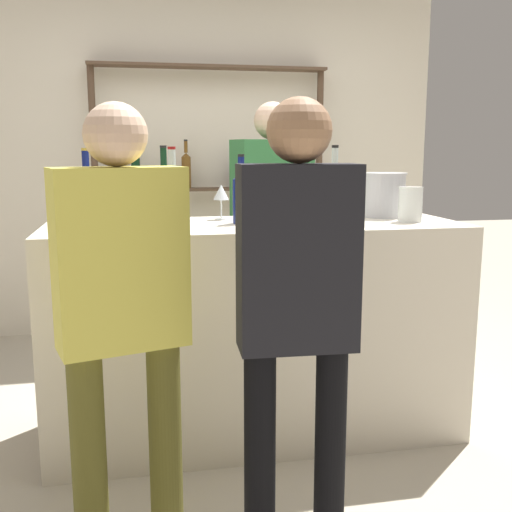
# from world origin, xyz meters

# --- Properties ---
(ground_plane) EXTENTS (16.00, 16.00, 0.00)m
(ground_plane) POSITION_xyz_m (0.00, 0.00, 0.00)
(ground_plane) COLOR #B2A893
(bar_counter) EXTENTS (1.97, 0.67, 1.05)m
(bar_counter) POSITION_xyz_m (0.00, 0.00, 0.53)
(bar_counter) COLOR beige
(bar_counter) RESTS_ON ground_plane
(back_wall) EXTENTS (3.57, 0.12, 2.80)m
(back_wall) POSITION_xyz_m (0.00, 1.94, 1.40)
(back_wall) COLOR beige
(back_wall) RESTS_ON ground_plane
(back_shelf) EXTENTS (1.74, 0.18, 2.00)m
(back_shelf) POSITION_xyz_m (-0.00, 1.76, 1.29)
(back_shelf) COLOR #4C3828
(back_shelf) RESTS_ON ground_plane
(counter_bottle_0) EXTENTS (0.08, 0.08, 0.36)m
(counter_bottle_0) POSITION_xyz_m (-0.42, 0.17, 1.19)
(counter_bottle_0) COLOR black
(counter_bottle_0) RESTS_ON bar_counter
(counter_bottle_1) EXTENTS (0.07, 0.07, 0.36)m
(counter_bottle_1) POSITION_xyz_m (0.31, -0.24, 1.19)
(counter_bottle_1) COLOR silver
(counter_bottle_1) RESTS_ON bar_counter
(counter_bottle_2) EXTENTS (0.08, 0.08, 0.36)m
(counter_bottle_2) POSITION_xyz_m (-0.40, -0.17, 1.19)
(counter_bottle_2) COLOR silver
(counter_bottle_2) RESTS_ON bar_counter
(counter_bottle_3) EXTENTS (0.09, 0.09, 0.35)m
(counter_bottle_3) POSITION_xyz_m (-0.78, 0.15, 1.18)
(counter_bottle_3) COLOR #0F1956
(counter_bottle_3) RESTS_ON bar_counter
(counter_bottle_4) EXTENTS (0.08, 0.08, 0.32)m
(counter_bottle_4) POSITION_xyz_m (-0.07, 0.02, 1.18)
(counter_bottle_4) COLOR #0F1956
(counter_bottle_4) RESTS_ON bar_counter
(wine_glass) EXTENTS (0.08, 0.08, 0.17)m
(wine_glass) POSITION_xyz_m (-0.14, 0.20, 1.18)
(wine_glass) COLOR silver
(wine_glass) RESTS_ON bar_counter
(ice_bucket) EXTENTS (0.22, 0.22, 0.23)m
(ice_bucket) POSITION_xyz_m (0.71, 0.15, 1.16)
(ice_bucket) COLOR #B2B2B7
(ice_bucket) RESTS_ON bar_counter
(cork_jar) EXTENTS (0.11, 0.11, 0.17)m
(cork_jar) POSITION_xyz_m (0.75, -0.08, 1.13)
(cork_jar) COLOR silver
(cork_jar) RESTS_ON bar_counter
(customer_left) EXTENTS (0.45, 0.29, 1.54)m
(customer_left) POSITION_xyz_m (-0.61, -0.81, 0.91)
(customer_left) COLOR brown
(customer_left) RESTS_ON ground_plane
(server_behind_counter) EXTENTS (0.51, 0.32, 1.67)m
(server_behind_counter) POSITION_xyz_m (0.24, 0.73, 0.98)
(server_behind_counter) COLOR black
(server_behind_counter) RESTS_ON ground_plane
(customer_center) EXTENTS (0.39, 0.20, 1.56)m
(customer_center) POSITION_xyz_m (-0.05, -0.95, 0.93)
(customer_center) COLOR black
(customer_center) RESTS_ON ground_plane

